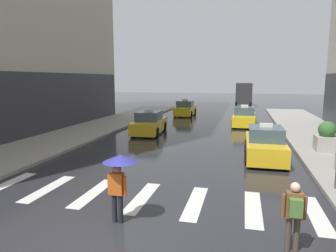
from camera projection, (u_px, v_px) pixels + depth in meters
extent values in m
plane|color=#26262B|center=(102.00, 244.00, 7.39)|extent=(160.00, 160.00, 0.00)
cube|color=silver|center=(7.00, 184.00, 11.55)|extent=(0.50, 2.80, 0.01)
cube|color=silver|center=(48.00, 188.00, 11.12)|extent=(0.50, 2.80, 0.01)
cube|color=silver|center=(93.00, 193.00, 10.70)|extent=(0.50, 2.80, 0.01)
cube|color=silver|center=(142.00, 197.00, 10.27)|extent=(0.50, 2.80, 0.01)
cube|color=silver|center=(195.00, 203.00, 9.84)|extent=(0.50, 2.80, 0.01)
cube|color=silver|center=(253.00, 208.00, 9.41)|extent=(0.50, 2.80, 0.01)
cube|color=silver|center=(316.00, 214.00, 8.98)|extent=(0.50, 2.80, 0.01)
cube|color=#2D2D33|center=(5.00, 109.00, 17.99)|extent=(0.10, 31.36, 4.40)
cube|color=gold|center=(265.00, 148.00, 15.20)|extent=(1.83, 4.51, 0.84)
cube|color=#384C5B|center=(266.00, 133.00, 14.99)|extent=(1.61, 2.11, 0.64)
cube|color=silver|center=(266.00, 125.00, 14.93)|extent=(0.60, 0.24, 0.18)
cylinder|color=black|center=(247.00, 146.00, 16.73)|extent=(0.22, 0.66, 0.66)
cylinder|color=black|center=(280.00, 147.00, 16.33)|extent=(0.22, 0.66, 0.66)
cylinder|color=black|center=(247.00, 158.00, 14.14)|extent=(0.22, 0.66, 0.66)
cylinder|color=black|center=(286.00, 160.00, 13.74)|extent=(0.22, 0.66, 0.66)
cube|color=#F2EAB2|center=(251.00, 138.00, 17.52)|extent=(0.20, 0.04, 0.14)
cube|color=#F2EAB2|center=(274.00, 139.00, 17.22)|extent=(0.20, 0.04, 0.14)
cube|color=gold|center=(149.00, 126.00, 22.31)|extent=(2.06, 4.60, 0.84)
cube|color=#384C5B|center=(149.00, 116.00, 22.09)|extent=(1.72, 2.19, 0.64)
cube|color=silver|center=(149.00, 110.00, 22.03)|extent=(0.61, 0.27, 0.18)
cylinder|color=black|center=(143.00, 126.00, 23.81)|extent=(0.26, 0.67, 0.66)
cylinder|color=black|center=(164.00, 126.00, 23.50)|extent=(0.26, 0.67, 0.66)
cylinder|color=black|center=(133.00, 132.00, 21.18)|extent=(0.26, 0.67, 0.66)
cylinder|color=black|center=(157.00, 132.00, 20.87)|extent=(0.26, 0.67, 0.66)
cube|color=#F2EAB2|center=(149.00, 121.00, 24.62)|extent=(0.20, 0.05, 0.14)
cube|color=#F2EAB2|center=(164.00, 121.00, 24.39)|extent=(0.20, 0.05, 0.14)
cube|color=yellow|center=(244.00, 119.00, 25.87)|extent=(1.92, 4.55, 0.84)
cube|color=#384C5B|center=(244.00, 111.00, 25.67)|extent=(1.65, 2.14, 0.64)
cube|color=silver|center=(245.00, 106.00, 25.60)|extent=(0.61, 0.26, 0.18)
cylinder|color=black|center=(235.00, 120.00, 27.42)|extent=(0.24, 0.67, 0.66)
cylinder|color=black|center=(254.00, 120.00, 26.97)|extent=(0.24, 0.67, 0.66)
cylinder|color=black|center=(233.00, 124.00, 24.85)|extent=(0.24, 0.67, 0.66)
cylinder|color=black|center=(255.00, 125.00, 24.40)|extent=(0.24, 0.67, 0.66)
cube|color=#F2EAB2|center=(238.00, 115.00, 28.20)|extent=(0.20, 0.05, 0.14)
cube|color=#F2EAB2|center=(252.00, 116.00, 27.86)|extent=(0.20, 0.05, 0.14)
cube|color=yellow|center=(185.00, 110.00, 33.25)|extent=(1.86, 4.52, 0.84)
cube|color=#384C5B|center=(185.00, 104.00, 33.04)|extent=(1.63, 2.12, 0.64)
cube|color=silver|center=(185.00, 100.00, 32.98)|extent=(0.60, 0.25, 0.18)
cylinder|color=black|center=(180.00, 111.00, 34.78)|extent=(0.23, 0.66, 0.66)
cylinder|color=black|center=(195.00, 111.00, 34.39)|extent=(0.23, 0.66, 0.66)
cylinder|color=black|center=(175.00, 114.00, 32.18)|extent=(0.23, 0.66, 0.66)
cylinder|color=black|center=(191.00, 114.00, 31.79)|extent=(0.23, 0.66, 0.66)
cube|color=#F2EAB2|center=(183.00, 108.00, 35.57)|extent=(0.20, 0.04, 0.14)
cube|color=#F2EAB2|center=(194.00, 108.00, 35.28)|extent=(0.20, 0.04, 0.14)
cube|color=#2D2D2D|center=(243.00, 102.00, 44.89)|extent=(1.89, 6.63, 0.40)
cube|color=silver|center=(243.00, 92.00, 47.87)|extent=(2.13, 1.83, 2.10)
cube|color=#384C5B|center=(243.00, 90.00, 48.70)|extent=(1.89, 0.07, 0.95)
cube|color=#2D2D33|center=(244.00, 92.00, 43.80)|extent=(2.27, 4.83, 2.50)
cylinder|color=black|center=(237.00, 101.00, 48.13)|extent=(0.29, 0.90, 0.90)
cylinder|color=black|center=(250.00, 102.00, 47.68)|extent=(0.29, 0.90, 0.90)
cylinder|color=black|center=(236.00, 104.00, 43.76)|extent=(0.29, 0.90, 0.90)
cylinder|color=black|center=(251.00, 104.00, 43.31)|extent=(0.29, 0.90, 0.90)
cylinder|color=black|center=(115.00, 208.00, 8.45)|extent=(0.14, 0.14, 0.82)
cylinder|color=black|center=(121.00, 209.00, 8.41)|extent=(0.14, 0.14, 0.82)
cube|color=#BF5119|center=(117.00, 184.00, 8.33)|extent=(0.36, 0.24, 0.60)
sphere|color=#9E7051|center=(117.00, 169.00, 8.26)|extent=(0.22, 0.22, 0.22)
cylinder|color=#BF5119|center=(109.00, 185.00, 8.39)|extent=(0.09, 0.09, 0.55)
cylinder|color=#BF5119|center=(125.00, 186.00, 8.28)|extent=(0.09, 0.09, 0.55)
cylinder|color=#4C4C4C|center=(121.00, 173.00, 8.25)|extent=(0.02, 0.02, 1.00)
cone|color=navy|center=(120.00, 158.00, 8.19)|extent=(0.96, 0.96, 0.20)
cylinder|color=#473D33|center=(288.00, 234.00, 7.05)|extent=(0.14, 0.14, 0.82)
cylinder|color=#473D33|center=(296.00, 235.00, 7.01)|extent=(0.14, 0.14, 0.82)
cube|color=brown|center=(294.00, 205.00, 6.92)|extent=(0.36, 0.24, 0.60)
sphere|color=beige|center=(295.00, 187.00, 6.86)|extent=(0.22, 0.22, 0.22)
cylinder|color=brown|center=(283.00, 206.00, 6.98)|extent=(0.09, 0.09, 0.55)
cylinder|color=brown|center=(305.00, 208.00, 6.87)|extent=(0.09, 0.09, 0.55)
cube|color=#4C7233|center=(296.00, 208.00, 6.71)|extent=(0.28, 0.18, 0.40)
cube|color=#A8A399|center=(326.00, 144.00, 16.21)|extent=(1.10, 1.10, 0.80)
sphere|color=#33662D|center=(327.00, 130.00, 16.09)|extent=(0.90, 0.90, 0.90)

